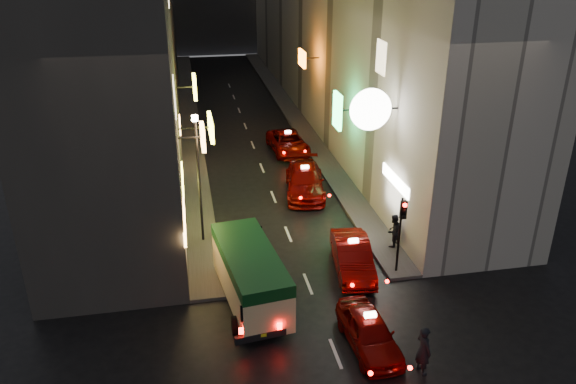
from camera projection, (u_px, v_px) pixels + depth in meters
building_left at (130, 4)px, 41.71m from camera, size 7.69×52.21×18.00m
building_right at (338, 0)px, 44.44m from camera, size 8.28×52.00×18.00m
sidewalk_left at (189, 117)px, 46.04m from camera, size 1.50×52.00×0.15m
sidewalk_right at (291, 112)px, 47.49m from camera, size 1.50×52.00×0.15m
minibus at (250, 271)px, 22.12m from camera, size 2.65×5.80×2.40m
taxi_near at (369, 329)px, 20.01m from camera, size 2.21×4.85×1.68m
taxi_second at (353, 254)px, 24.63m from camera, size 2.78×5.42×1.82m
taxi_third at (305, 179)px, 32.18m from camera, size 3.17×5.90×1.95m
taxi_far at (288, 141)px, 38.46m from camera, size 2.36×5.11×1.76m
pedestrian_crossing at (424, 347)px, 18.70m from camera, size 0.59×0.77×2.09m
pedestrian_sidewalk at (394, 229)px, 26.28m from camera, size 0.82×0.75×1.84m
traffic_light at (402, 220)px, 23.53m from camera, size 0.26×0.43×3.50m
lamp_post at (198, 171)px, 25.76m from camera, size 0.28×0.28×6.22m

